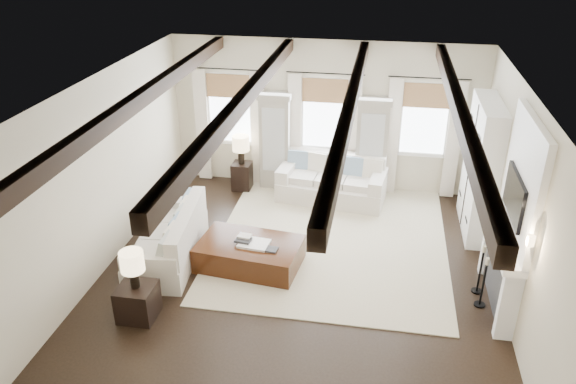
% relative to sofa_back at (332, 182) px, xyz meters
% --- Properties ---
extents(ground, '(7.50, 7.50, 0.00)m').
position_rel_sofa_back_xyz_m(ground, '(-0.27, -3.12, -0.38)').
color(ground, black).
rests_on(ground, ground).
extents(room_shell, '(6.54, 7.54, 3.22)m').
position_rel_sofa_back_xyz_m(room_shell, '(0.48, -2.23, 1.51)').
color(room_shell, beige).
rests_on(room_shell, ground).
extents(area_rug, '(4.17, 4.85, 0.02)m').
position_rel_sofa_back_xyz_m(area_rug, '(0.17, -1.66, -0.37)').
color(area_rug, beige).
rests_on(area_rug, ground).
extents(sofa_back, '(2.30, 1.25, 0.94)m').
position_rel_sofa_back_xyz_m(sofa_back, '(0.00, 0.00, 0.00)').
color(sofa_back, silver).
rests_on(sofa_back, ground).
extents(sofa_left, '(1.19, 2.24, 0.92)m').
position_rel_sofa_back_xyz_m(sofa_left, '(-2.50, -2.81, -0.00)').
color(sofa_left, silver).
rests_on(sofa_left, ground).
extents(ottoman, '(1.82, 1.25, 0.45)m').
position_rel_sofa_back_xyz_m(ottoman, '(-1.12, -2.77, -0.16)').
color(ottoman, black).
rests_on(ottoman, ground).
extents(tray, '(0.54, 0.43, 0.04)m').
position_rel_sofa_back_xyz_m(tray, '(-1.03, -2.82, 0.09)').
color(tray, white).
rests_on(tray, ottoman).
extents(book_lower, '(0.28, 0.23, 0.04)m').
position_rel_sofa_back_xyz_m(book_lower, '(-1.22, -2.80, 0.13)').
color(book_lower, '#262628').
rests_on(book_lower, tray).
extents(book_upper, '(0.24, 0.19, 0.03)m').
position_rel_sofa_back_xyz_m(book_upper, '(-1.21, -2.72, 0.16)').
color(book_upper, beige).
rests_on(book_upper, book_lower).
extents(book_loose, '(0.26, 0.21, 0.03)m').
position_rel_sofa_back_xyz_m(book_loose, '(-0.73, -2.94, 0.08)').
color(book_loose, '#262628').
rests_on(book_loose, ottoman).
extents(side_table_front, '(0.53, 0.53, 0.53)m').
position_rel_sofa_back_xyz_m(side_table_front, '(-2.44, -4.39, -0.11)').
color(side_table_front, black).
rests_on(side_table_front, ground).
extents(lamp_front, '(0.35, 0.35, 0.60)m').
position_rel_sofa_back_xyz_m(lamp_front, '(-2.44, -4.39, 0.56)').
color(lamp_front, black).
rests_on(lamp_front, side_table_front).
extents(side_table_back, '(0.40, 0.40, 0.60)m').
position_rel_sofa_back_xyz_m(side_table_back, '(-1.99, 0.13, -0.08)').
color(side_table_back, black).
rests_on(side_table_back, ground).
extents(lamp_back, '(0.36, 0.36, 0.62)m').
position_rel_sofa_back_xyz_m(lamp_back, '(-1.99, 0.13, 0.65)').
color(lamp_back, black).
rests_on(lamp_back, side_table_back).
extents(candlestick_near, '(0.17, 0.17, 0.86)m').
position_rel_sofa_back_xyz_m(candlestick_near, '(2.63, -3.24, -0.02)').
color(candlestick_near, black).
rests_on(candlestick_near, ground).
extents(candlestick_far, '(0.17, 0.17, 0.86)m').
position_rel_sofa_back_xyz_m(candlestick_far, '(2.63, -2.88, -0.03)').
color(candlestick_far, black).
rests_on(candlestick_far, ground).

